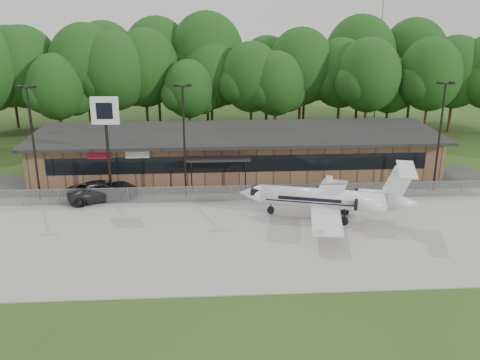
{
  "coord_description": "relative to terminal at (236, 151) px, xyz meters",
  "views": [
    {
      "loc": [
        -2.95,
        -29.3,
        16.91
      ],
      "look_at": [
        -0.37,
        12.0,
        3.03
      ],
      "focal_mm": 40.0,
      "sensor_mm": 36.0,
      "label": 1
    }
  ],
  "objects": [
    {
      "name": "light_pole_mid",
      "position": [
        -5.0,
        -7.44,
        3.8
      ],
      "size": [
        1.55,
        0.3,
        10.23
      ],
      "color": "black",
      "rests_on": "ground"
    },
    {
      "name": "fence",
      "position": [
        0.0,
        -8.94,
        -1.4
      ],
      "size": [
        46.0,
        0.04,
        1.52
      ],
      "color": "gray",
      "rests_on": "ground"
    },
    {
      "name": "light_pole_right",
      "position": [
        18.0,
        -7.44,
        3.8
      ],
      "size": [
        1.55,
        0.3,
        10.23
      ],
      "color": "black",
      "rests_on": "ground"
    },
    {
      "name": "business_jet",
      "position": [
        6.75,
        -13.48,
        -0.45
      ],
      "size": [
        14.28,
        12.82,
        4.84
      ],
      "rotation": [
        0.0,
        0.0,
        -0.27
      ],
      "color": "white",
      "rests_on": "ground"
    },
    {
      "name": "pole_sign",
      "position": [
        -11.74,
        -7.15,
        4.83
      ],
      "size": [
        2.41,
        0.45,
        9.16
      ],
      "rotation": [
        0.0,
        0.0,
        -0.07
      ],
      "color": "black",
      "rests_on": "ground"
    },
    {
      "name": "parking_lot",
      "position": [
        0.0,
        -4.44,
        -2.15
      ],
      "size": [
        50.0,
        9.0,
        0.06
      ],
      "primitive_type": "cube",
      "color": "#383835",
      "rests_on": "ground"
    },
    {
      "name": "terminal",
      "position": [
        0.0,
        0.0,
        0.0
      ],
      "size": [
        41.0,
        11.65,
        4.3
      ],
      "color": "brown",
      "rests_on": "ground"
    },
    {
      "name": "light_pole_left",
      "position": [
        -18.0,
        -7.44,
        3.8
      ],
      "size": [
        1.55,
        0.3,
        10.23
      ],
      "color": "black",
      "rests_on": "ground"
    },
    {
      "name": "ground",
      "position": [
        0.0,
        -23.94,
        -2.18
      ],
      "size": [
        160.0,
        160.0,
        0.0
      ],
      "primitive_type": "plane",
      "color": "#334E1C",
      "rests_on": "ground"
    },
    {
      "name": "radio_mast",
      "position": [
        22.0,
        24.06,
        10.32
      ],
      "size": [
        0.2,
        0.2,
        25.0
      ],
      "primitive_type": "cylinder",
      "color": "gray",
      "rests_on": "ground"
    },
    {
      "name": "apron",
      "position": [
        0.0,
        -15.94,
        -2.14
      ],
      "size": [
        64.0,
        18.0,
        0.08
      ],
      "primitive_type": "cube",
      "color": "#9E9B93",
      "rests_on": "ground"
    },
    {
      "name": "treeline",
      "position": [
        0.0,
        18.06,
        5.32
      ],
      "size": [
        72.0,
        12.0,
        15.0
      ],
      "primitive_type": null,
      "color": "#153C13",
      "rests_on": "ground"
    },
    {
      "name": "suv",
      "position": [
        -12.37,
        -7.71,
        -1.31
      ],
      "size": [
        6.84,
        4.82,
        1.73
      ],
      "primitive_type": "imported",
      "rotation": [
        0.0,
        0.0,
        1.92
      ],
      "color": "#2C2B2E",
      "rests_on": "ground"
    }
  ]
}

